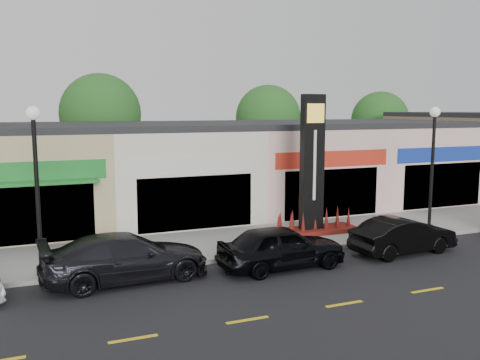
{
  "coord_description": "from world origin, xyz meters",
  "views": [
    {
      "loc": [
        -7.91,
        -14.77,
        5.53
      ],
      "look_at": [
        -0.42,
        4.0,
        2.69
      ],
      "focal_mm": 38.0,
      "sensor_mm": 36.0,
      "label": 1
    }
  ],
  "objects_px": {
    "car_black_conv": "(403,235)",
    "lamp_west_near": "(36,174)",
    "lamp_east_near": "(433,157)",
    "car_dark_sedan": "(126,257)",
    "pylon_sign": "(312,185)",
    "car_black_sedan": "(281,247)"
  },
  "relations": [
    {
      "from": "pylon_sign",
      "to": "car_black_conv",
      "type": "distance_m",
      "value": 4.42
    },
    {
      "from": "car_black_conv",
      "to": "car_dark_sedan",
      "type": "bearing_deg",
      "value": 81.56
    },
    {
      "from": "pylon_sign",
      "to": "car_black_sedan",
      "type": "relative_size",
      "value": 1.33
    },
    {
      "from": "pylon_sign",
      "to": "car_black_conv",
      "type": "height_order",
      "value": "pylon_sign"
    },
    {
      "from": "pylon_sign",
      "to": "car_black_conv",
      "type": "relative_size",
      "value": 1.41
    },
    {
      "from": "car_black_conv",
      "to": "lamp_east_near",
      "type": "bearing_deg",
      "value": -61.7
    },
    {
      "from": "pylon_sign",
      "to": "lamp_west_near",
      "type": "bearing_deg",
      "value": -171.23
    },
    {
      "from": "lamp_west_near",
      "to": "car_dark_sedan",
      "type": "bearing_deg",
      "value": -24.3
    },
    {
      "from": "car_dark_sedan",
      "to": "car_black_conv",
      "type": "bearing_deg",
      "value": -98.12
    },
    {
      "from": "car_black_conv",
      "to": "lamp_west_near",
      "type": "bearing_deg",
      "value": 77.34
    },
    {
      "from": "car_black_sedan",
      "to": "car_black_conv",
      "type": "distance_m",
      "value": 5.2
    },
    {
      "from": "car_dark_sedan",
      "to": "lamp_east_near",
      "type": "bearing_deg",
      "value": -89.01
    },
    {
      "from": "pylon_sign",
      "to": "car_black_sedan",
      "type": "xyz_separation_m",
      "value": [
        -3.21,
        -3.57,
        -1.5
      ]
    },
    {
      "from": "lamp_west_near",
      "to": "pylon_sign",
      "type": "relative_size",
      "value": 0.91
    },
    {
      "from": "lamp_west_near",
      "to": "car_dark_sedan",
      "type": "distance_m",
      "value": 3.9
    },
    {
      "from": "pylon_sign",
      "to": "car_dark_sedan",
      "type": "xyz_separation_m",
      "value": [
        -8.44,
        -2.85,
        -1.5
      ]
    },
    {
      "from": "car_dark_sedan",
      "to": "car_black_conv",
      "type": "xyz_separation_m",
      "value": [
        10.43,
        -0.76,
        -0.07
      ]
    },
    {
      "from": "lamp_east_near",
      "to": "car_dark_sedan",
      "type": "relative_size",
      "value": 1.02
    },
    {
      "from": "pylon_sign",
      "to": "car_black_sedan",
      "type": "distance_m",
      "value": 5.03
    },
    {
      "from": "lamp_east_near",
      "to": "pylon_sign",
      "type": "bearing_deg",
      "value": 161.25
    },
    {
      "from": "car_black_sedan",
      "to": "car_black_conv",
      "type": "bearing_deg",
      "value": -92.9
    },
    {
      "from": "lamp_east_near",
      "to": "pylon_sign",
      "type": "distance_m",
      "value": 5.42
    }
  ]
}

